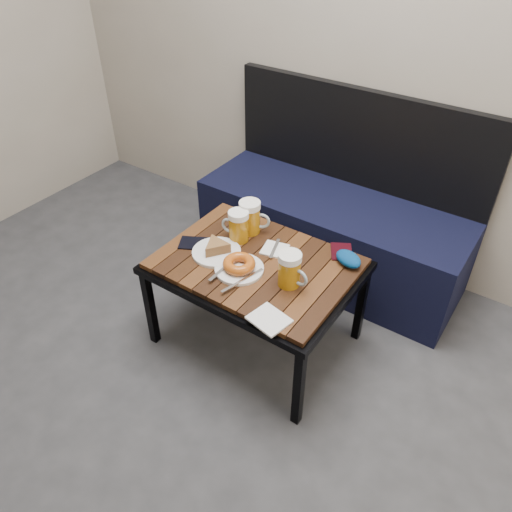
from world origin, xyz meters
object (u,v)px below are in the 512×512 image
Objects in this scene: bench at (333,226)px; beer_mug_centre at (251,217)px; cafe_table at (256,269)px; plate_pie at (216,249)px; plate_bagel at (239,266)px; passport_navy at (194,243)px; passport_burgundy at (341,252)px; beer_mug_left at (238,226)px; knit_pouch at (348,259)px; beer_mug_right at (290,270)px.

bench reaches higher than beer_mug_centre.
cafe_table is 0.19m from plate_pie.
plate_bagel reaches higher than passport_navy.
plate_bagel is 0.46m from passport_burgundy.
beer_mug_centre is 0.58× the size of plate_bagel.
passport_navy is (-0.14, -0.14, -0.07)m from beer_mug_left.
passport_burgundy is 0.08m from knit_pouch.
beer_mug_left reaches higher than cafe_table.
bench is at bearing 127.73° from passport_navy.
plate_pie reaches higher than knit_pouch.
beer_mug_centre is 0.73× the size of plate_pie.
beer_mug_left is at bearing 105.88° from passport_navy.
plate_bagel reaches higher than cafe_table.
bench is 9.64× the size of beer_mug_left.
beer_mug_right reaches higher than passport_burgundy.
beer_mug_centre is at bearing 83.14° from plate_pie.
knit_pouch reaches higher than passport_burgundy.
passport_navy is (-0.33, -0.74, 0.20)m from bench.
beer_mug_left is 0.46m from passport_burgundy.
cafe_table is 5.79× the size of beer_mug_left.
plate_pie reaches higher than cafe_table.
plate_pie is at bearing -174.24° from passport_burgundy.
plate_bagel is at bearing 53.91° from passport_navy.
passport_navy is 1.05× the size of passport_burgundy.
plate_bagel is 2.04× the size of passport_navy.
knit_pouch is at bearing -73.93° from passport_burgundy.
bench is 0.80m from beer_mug_right.
passport_burgundy is (0.24, -0.42, 0.20)m from bench.
beer_mug_centre is at bearing 115.27° from plate_bagel.
beer_mug_centre is 0.48m from knit_pouch.
plate_pie is at bearing -171.48° from beer_mug_right.
passport_navy is at bearing 172.25° from plate_bagel.
bench is 0.83m from passport_navy.
knit_pouch reaches higher than passport_navy.
bench is at bearing -113.21° from beer_mug_left.
beer_mug_left is at bearing 150.96° from cafe_table.
beer_mug_centre reaches higher than knit_pouch.
passport_navy is 0.67m from knit_pouch.
bench is 0.61m from knit_pouch.
beer_mug_left is at bearing -166.27° from knit_pouch.
passport_navy reaches higher than cafe_table.
plate_bagel is (0.13, -0.17, -0.05)m from beer_mug_left.
bench is 0.70m from cafe_table.
beer_mug_right is at bearing 11.39° from plate_bagel.
beer_mug_right reaches higher than plate_bagel.
bench is at bearing 85.98° from plate_bagel.
knit_pouch is (0.06, -0.06, 0.02)m from passport_burgundy.
beer_mug_right is at bearing -13.43° from cafe_table.
beer_mug_right reaches higher than plate_pie.
knit_pouch is (0.35, 0.29, 0.00)m from plate_bagel.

